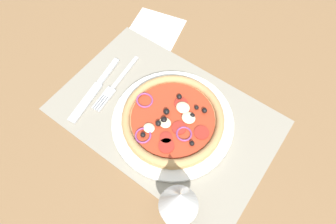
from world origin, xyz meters
TOP-DOWN VIEW (x-y plane):
  - ground_plane at (0.00, 0.00)cm, footprint 190.00×140.00cm
  - placemat at (0.00, 0.00)cm, footprint 50.11×32.32cm
  - plate at (-2.64, 0.70)cm, footprint 27.53×27.53cm
  - pizza at (-2.65, 0.74)cm, footprint 22.75×22.75cm
  - fork at (14.75, 0.77)cm, footprint 3.50×18.06cm
  - knife at (17.83, 4.54)cm, footprint 4.88×20.00cm
  - wine_glass at (-14.54, 15.77)cm, footprint 7.20×7.20cm
  - napkin at (18.26, -20.36)cm, footprint 16.30×15.28cm

SIDE VIEW (x-z plane):
  - ground_plane at x=0.00cm, z-range -2.40..0.00cm
  - napkin at x=18.26cm, z-range 0.00..0.36cm
  - placemat at x=0.00cm, z-range 0.00..0.40cm
  - fork at x=14.75cm, z-range 0.40..0.84cm
  - knife at x=17.83cm, z-range 0.35..0.96cm
  - plate at x=-2.64cm, z-range 0.40..1.53cm
  - pizza at x=-2.65cm, z-range 1.27..3.97cm
  - wine_glass at x=-14.54cm, z-range 2.68..17.58cm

